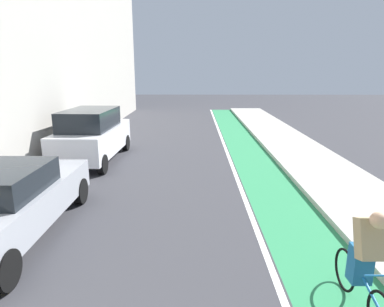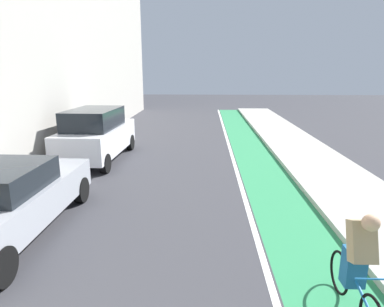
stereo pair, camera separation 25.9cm
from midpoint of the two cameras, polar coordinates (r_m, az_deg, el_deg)
ground_plane at (r=10.65m, az=-5.23°, el=-4.50°), size 76.32×76.32×0.00m
bike_lane_paint at (r=12.69m, az=10.14°, el=-1.63°), size 1.60×34.69×0.00m
lane_divider_stripe at (r=12.57m, az=6.09°, el=-1.63°), size 0.12×34.69×0.00m
sidewalk_right at (r=13.18m, az=19.16°, el=-1.30°), size 2.58×34.69×0.14m
parked_sedan_silver at (r=7.91m, az=-30.07°, el=-7.01°), size 2.01×4.64×1.53m
parked_suv_white at (r=13.19m, az=-17.11°, el=3.09°), size 1.97×4.55×1.98m
cyclist_mid at (r=5.36m, az=26.02°, el=-16.07°), size 0.48×1.72×1.61m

